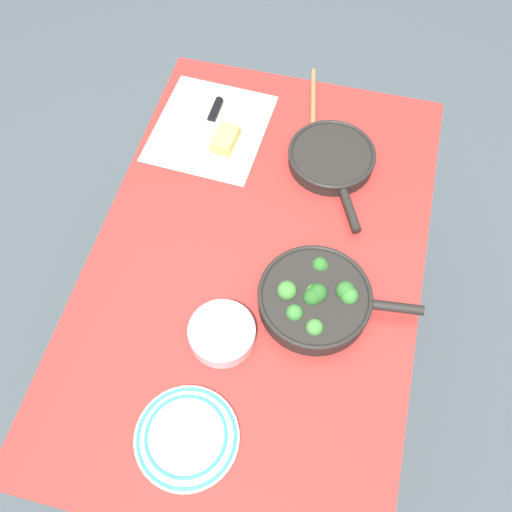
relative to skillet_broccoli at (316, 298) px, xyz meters
The scene contains 10 objects.
ground_plane 0.80m from the skillet_broccoli, 116.27° to the right, with size 14.00×14.00×0.00m, color #424C51.
dining_table_red 0.22m from the skillet_broccoli, 116.27° to the right, with size 1.32×0.83×0.75m.
skillet_broccoli is the anchor object (origin of this frame).
skillet_eggs 0.44m from the skillet_broccoli, behind, with size 0.35×0.24×0.04m.
wooden_spoon 0.56m from the skillet_broccoli, 168.27° to the right, with size 0.38×0.10×0.02m.
parchment_sheet 0.63m from the skillet_broccoli, 139.86° to the right, with size 0.37×0.33×0.00m.
grater_knife 0.65m from the skillet_broccoli, 141.14° to the right, with size 0.22×0.03×0.02m.
cheese_block 0.56m from the skillet_broccoli, 141.32° to the right, with size 0.10×0.07×0.04m.
dinner_plate_stack 0.43m from the skillet_broccoli, 28.46° to the right, with size 0.23×0.23×0.03m.
prep_bowl_steel 0.24m from the skillet_broccoli, 54.80° to the right, with size 0.16×0.16×0.04m.
Camera 1 is at (0.69, 0.17, 2.01)m, focal length 40.00 mm.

